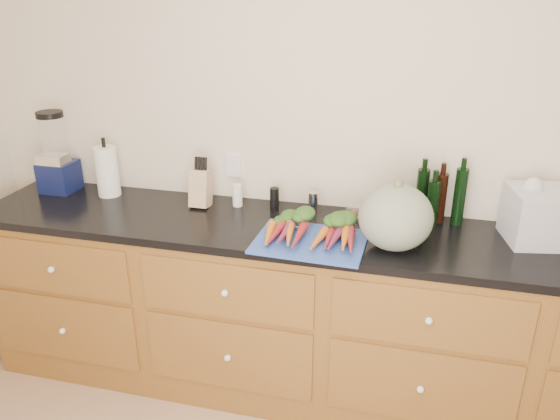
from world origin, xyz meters
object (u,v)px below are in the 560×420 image
(cutting_board, at_px, (310,242))
(tomato_box, at_px, (361,213))
(blender_appliance, at_px, (56,157))
(squash, at_px, (396,217))
(knife_block, at_px, (201,188))
(carrots, at_px, (313,230))
(paper_towel, at_px, (107,171))

(cutting_board, distance_m, tomato_box, 0.38)
(cutting_board, xyz_separation_m, blender_appliance, (-1.49, 0.32, 0.19))
(squash, distance_m, blender_appliance, 1.87)
(blender_appliance, bearing_deg, knife_block, -1.18)
(cutting_board, distance_m, knife_block, 0.71)
(carrots, relative_size, squash, 1.41)
(knife_block, bearing_deg, carrots, -21.24)
(squash, relative_size, knife_block, 1.68)
(cutting_board, xyz_separation_m, carrots, (0.00, 0.05, 0.03))
(cutting_board, height_order, carrots, carrots)
(cutting_board, xyz_separation_m, paper_towel, (-1.19, 0.32, 0.13))
(squash, bearing_deg, blender_appliance, 171.63)
(tomato_box, bearing_deg, knife_block, -177.93)
(cutting_board, bearing_deg, paper_towel, 164.91)
(cutting_board, xyz_separation_m, knife_block, (-0.64, 0.30, 0.09))
(blender_appliance, height_order, knife_block, blender_appliance)
(squash, bearing_deg, tomato_box, 121.60)
(carrots, height_order, blender_appliance, blender_appliance)
(blender_appliance, bearing_deg, squash, -8.37)
(squash, height_order, paper_towel, squash)
(paper_towel, distance_m, knife_block, 0.55)
(blender_appliance, height_order, paper_towel, blender_appliance)
(blender_appliance, xyz_separation_m, knife_block, (0.85, -0.02, -0.10))
(paper_towel, bearing_deg, cutting_board, -15.09)
(carrots, relative_size, knife_block, 2.36)
(cutting_board, height_order, tomato_box, tomato_box)
(cutting_board, distance_m, squash, 0.39)
(knife_block, bearing_deg, paper_towel, 177.91)
(knife_block, bearing_deg, squash, -14.27)
(squash, height_order, knife_block, squash)
(carrots, distance_m, tomato_box, 0.34)
(squash, bearing_deg, paper_towel, 169.94)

